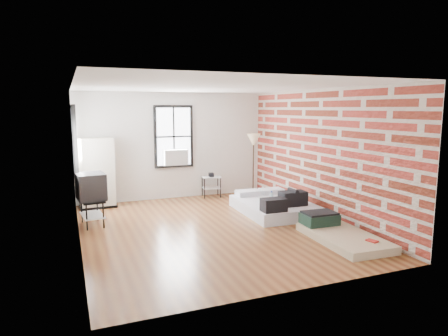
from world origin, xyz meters
name	(u,v)px	position (x,y,z in m)	size (l,w,h in m)	color
ground	(212,228)	(0.00, 0.00, 0.00)	(6.00, 6.00, 0.00)	#5B2F17
room_shell	(217,140)	(0.23, 0.36, 1.74)	(5.02, 6.02, 2.80)	silver
mattress_main	(275,205)	(1.74, 0.61, 0.18)	(1.53, 2.04, 0.64)	silver
mattress_bare	(338,233)	(1.93, -1.45, 0.12)	(1.03, 1.85, 0.39)	tan
wardrobe	(97,173)	(-2.00, 2.65, 0.84)	(0.88, 0.53, 1.69)	black
side_table	(211,181)	(0.96, 2.72, 0.44)	(0.55, 0.47, 0.66)	black
floor_lamp	(254,143)	(2.08, 2.43, 1.46)	(0.36, 0.36, 1.70)	black
tv_stand	(91,188)	(-2.21, 1.13, 0.78)	(0.60, 0.81, 1.08)	black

